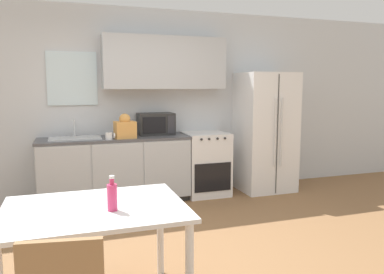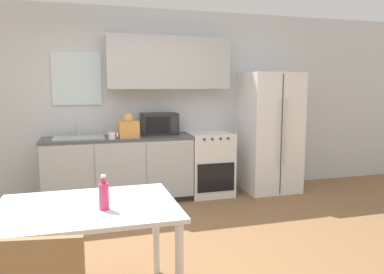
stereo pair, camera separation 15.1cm
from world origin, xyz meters
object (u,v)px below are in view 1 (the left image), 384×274
object	(u,v)px
microwave	(156,124)
coffee_mug	(109,136)
refrigerator	(265,132)
drink_bottle	(112,196)
dining_table	(95,221)
oven_range	(205,164)

from	to	relation	value
microwave	coffee_mug	bearing A→B (deg)	-155.16
refrigerator	drink_bottle	world-z (taller)	refrigerator
microwave	coffee_mug	distance (m)	0.77
drink_bottle	dining_table	bearing A→B (deg)	133.50
coffee_mug	drink_bottle	xyz separation A→B (m)	(-0.25, -2.44, -0.09)
oven_range	drink_bottle	distance (m)	3.15
oven_range	coffee_mug	distance (m)	1.51
refrigerator	microwave	world-z (taller)	refrigerator
refrigerator	dining_table	world-z (taller)	refrigerator
coffee_mug	refrigerator	bearing A→B (deg)	3.98
coffee_mug	oven_range	bearing A→B (deg)	8.45
drink_bottle	coffee_mug	bearing A→B (deg)	84.12
refrigerator	coffee_mug	xyz separation A→B (m)	(-2.37, -0.17, 0.06)
oven_range	coffee_mug	bearing A→B (deg)	-171.55
refrigerator	microwave	bearing A→B (deg)	174.75
oven_range	microwave	bearing A→B (deg)	171.23
refrigerator	oven_range	bearing A→B (deg)	177.38
refrigerator	dining_table	xyz separation A→B (m)	(-2.73, -2.49, -0.23)
refrigerator	coffee_mug	size ratio (longest dim) A/B	14.30
dining_table	oven_range	bearing A→B (deg)	55.14
refrigerator	dining_table	distance (m)	3.70
drink_bottle	oven_range	bearing A→B (deg)	57.92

